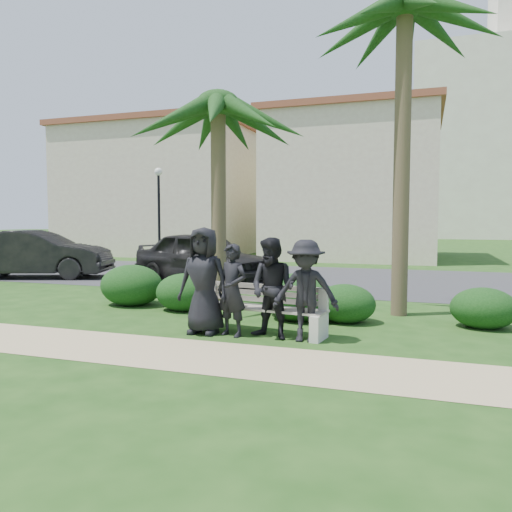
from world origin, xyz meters
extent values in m
plane|color=#1C4112|center=(0.00, 0.00, 0.00)|extent=(160.00, 160.00, 0.00)
cube|color=tan|center=(0.00, -1.80, 0.00)|extent=(30.00, 1.60, 0.01)
cube|color=#2D2D30|center=(0.00, 8.00, 0.00)|extent=(160.00, 8.00, 0.01)
cube|color=beige|center=(-12.00, 18.00, 3.50)|extent=(10.00, 8.00, 7.00)
cube|color=brown|center=(-12.00, 18.00, 7.15)|extent=(10.40, 8.40, 0.30)
cube|color=beige|center=(-1.00, 18.00, 3.50)|extent=(8.00, 8.00, 7.00)
cube|color=brown|center=(-1.00, 18.00, 7.15)|extent=(8.40, 8.40, 0.30)
cylinder|color=black|center=(-9.00, 12.00, 2.00)|extent=(0.12, 0.12, 4.00)
sphere|color=white|center=(-9.00, 12.00, 4.11)|extent=(0.36, 0.36, 0.36)
cube|color=#A79D8C|center=(-0.09, -0.21, 0.42)|extent=(2.31, 0.80, 0.04)
cube|color=#A79D8C|center=(-0.09, 0.01, 0.66)|extent=(2.24, 0.33, 0.26)
cube|color=beige|center=(-1.15, -0.21, 0.21)|extent=(0.22, 0.53, 0.41)
cube|color=beige|center=(0.96, -0.21, 0.21)|extent=(0.22, 0.53, 0.41)
imported|color=black|center=(-0.99, -0.50, 0.90)|extent=(0.89, 0.58, 1.80)
imported|color=black|center=(-0.47, -0.53, 0.76)|extent=(0.64, 0.50, 1.53)
imported|color=black|center=(0.22, -0.48, 0.82)|extent=(0.93, 0.80, 1.64)
imported|color=black|center=(0.76, -0.50, 0.81)|extent=(1.09, 0.69, 1.61)
ellipsoid|color=#0F330E|center=(-3.75, 1.57, 0.47)|extent=(1.45, 1.20, 0.94)
ellipsoid|color=#0F330E|center=(-2.30, 1.34, 0.41)|extent=(1.25, 1.03, 0.81)
ellipsoid|color=#0F330E|center=(0.13, 1.51, 0.45)|extent=(1.37, 1.13, 0.89)
ellipsoid|color=#0F330E|center=(0.28, 1.13, 0.44)|extent=(1.35, 1.12, 0.88)
ellipsoid|color=#0F330E|center=(1.13, 1.21, 0.37)|extent=(1.14, 0.94, 0.74)
ellipsoid|color=#0F330E|center=(3.54, 1.50, 0.37)|extent=(1.14, 0.94, 0.75)
cylinder|color=brown|center=(-1.66, 1.71, 2.18)|extent=(0.32, 0.32, 4.37)
cylinder|color=brown|center=(2.05, 2.26, 3.05)|extent=(0.32, 0.32, 6.10)
imported|color=black|center=(-3.77, 5.44, 0.80)|extent=(5.04, 3.42, 1.59)
imported|color=black|center=(-9.73, 5.19, 0.79)|extent=(5.06, 3.15, 1.58)
camera|label=1|loc=(2.54, -8.11, 1.91)|focal=35.00mm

